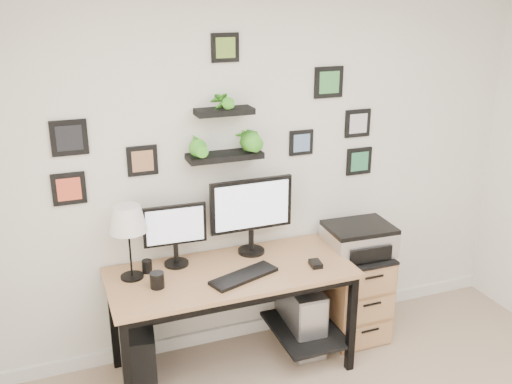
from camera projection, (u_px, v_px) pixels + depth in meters
name	position (u px, v px, depth m)	size (l,w,h in m)	color
room	(262.00, 324.00, 4.40)	(4.00, 4.00, 4.00)	tan
desk	(235.00, 284.00, 3.81)	(1.60, 0.70, 0.75)	tan
monitor_left	(175.00, 231.00, 3.73)	(0.42, 0.17, 0.43)	black
monitor_right	(251.00, 210.00, 3.88)	(0.58, 0.19, 0.54)	black
keyboard	(244.00, 276.00, 3.63)	(0.46, 0.15, 0.02)	black
mouse	(316.00, 264.00, 3.79)	(0.07, 0.11, 0.03)	black
table_lamp	(128.00, 221.00, 3.51)	(0.24, 0.24, 0.49)	black
mug	(157.00, 280.00, 3.50)	(0.09, 0.09, 0.10)	black
pen_cup	(147.00, 266.00, 3.70)	(0.07, 0.07, 0.08)	black
pc_tower_black	(140.00, 355.00, 3.75)	(0.19, 0.43, 0.43)	black
pc_tower_grey	(300.00, 315.00, 4.16)	(0.24, 0.51, 0.49)	gray
file_cabinet	(353.00, 293.00, 4.28)	(0.43, 0.53, 0.67)	tan
printer	(359.00, 239.00, 4.14)	(0.48, 0.40, 0.21)	silver
wall_decor	(229.00, 129.00, 3.73)	(2.27, 0.18, 1.05)	black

